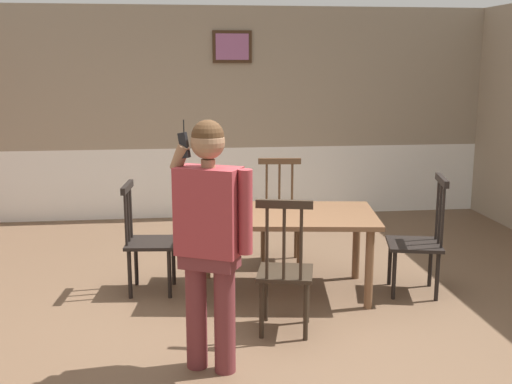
# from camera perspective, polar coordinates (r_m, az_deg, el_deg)

# --- Properties ---
(ground_plane) EXTENTS (8.06, 8.06, 0.00)m
(ground_plane) POSITION_cam_1_polar(r_m,az_deg,el_deg) (5.09, 1.53, -11.77)
(ground_plane) COLOR brown
(room_back_partition) EXTENTS (6.79, 0.17, 2.71)m
(room_back_partition) POSITION_cam_1_polar(r_m,az_deg,el_deg) (8.34, -2.19, 6.71)
(room_back_partition) COLOR gray
(room_back_partition) RESTS_ON ground_plane
(dining_table) EXTENTS (1.73, 1.16, 0.72)m
(dining_table) POSITION_cam_1_polar(r_m,az_deg,el_deg) (5.56, 2.40, -2.74)
(dining_table) COLOR brown
(dining_table) RESTS_ON ground_plane
(chair_near_window) EXTENTS (0.47, 0.47, 0.98)m
(chair_near_window) POSITION_cam_1_polar(r_m,az_deg,el_deg) (5.70, -9.75, -4.28)
(chair_near_window) COLOR black
(chair_near_window) RESTS_ON ground_plane
(chair_by_doorway) EXTENTS (0.49, 0.49, 1.06)m
(chair_by_doorway) POSITION_cam_1_polar(r_m,az_deg,el_deg) (4.78, 2.62, -7.01)
(chair_by_doorway) COLOR #2D2319
(chair_by_doorway) RESTS_ON ground_plane
(chair_at_table_head) EXTENTS (0.48, 0.48, 1.05)m
(chair_at_table_head) POSITION_cam_1_polar(r_m,az_deg,el_deg) (6.44, 2.17, -2.10)
(chair_at_table_head) COLOR #513823
(chair_at_table_head) RESTS_ON ground_plane
(chair_opposite_corner) EXTENTS (0.55, 0.55, 1.05)m
(chair_opposite_corner) POSITION_cam_1_polar(r_m,az_deg,el_deg) (5.76, 14.42, -4.18)
(chair_opposite_corner) COLOR black
(chair_opposite_corner) RESTS_ON ground_plane
(person_figure) EXTENTS (0.52, 0.38, 1.67)m
(person_figure) POSITION_cam_1_polar(r_m,az_deg,el_deg) (4.08, -4.13, -3.48)
(person_figure) COLOR brown
(person_figure) RESTS_ON ground_plane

